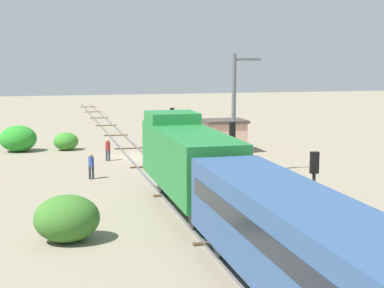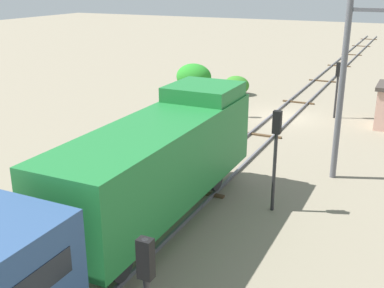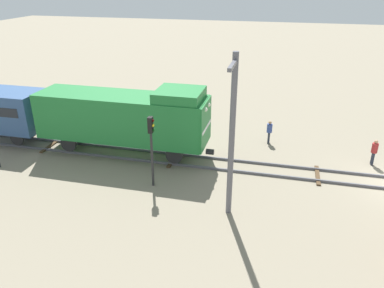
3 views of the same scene
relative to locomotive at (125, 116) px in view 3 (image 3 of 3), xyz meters
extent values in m
cube|color=#4C3823|center=(0.00, -12.24, -2.73)|extent=(2.40, 0.24, 0.09)
cube|color=#4C3823|center=(0.00, -3.19, -2.73)|extent=(2.40, 0.24, 0.09)
cube|color=#4C3823|center=(0.00, 5.86, -2.73)|extent=(2.40, 0.24, 0.09)
cube|color=#1E7233|center=(0.00, 0.24, -0.06)|extent=(2.90, 11.00, 2.90)
cube|color=#1E7233|center=(0.00, -3.66, 1.69)|extent=(2.75, 2.80, 0.60)
cube|color=#1E7233|center=(0.00, -5.31, -0.06)|extent=(2.84, 0.10, 2.84)
cube|color=white|center=(0.00, -5.35, -0.26)|extent=(2.46, 0.06, 0.20)
sphere|color=white|center=(-0.45, -5.36, 1.04)|extent=(0.28, 0.28, 0.28)
sphere|color=white|center=(0.45, -5.36, 1.04)|extent=(0.28, 0.28, 0.28)
cylinder|color=#262628|center=(0.00, -5.61, -1.91)|extent=(0.36, 0.50, 0.36)
cylinder|color=#262628|center=(-0.72, -3.46, -2.06)|extent=(0.18, 1.10, 1.10)
cylinder|color=#262628|center=(0.72, -3.46, -2.06)|extent=(0.18, 1.10, 1.10)
cylinder|color=#262628|center=(-0.72, 3.94, -2.06)|extent=(0.18, 1.10, 1.10)
cylinder|color=#262628|center=(0.72, 3.94, -2.06)|extent=(0.18, 1.10, 1.10)
cylinder|color=#262628|center=(-0.72, 7.94, -2.13)|extent=(0.16, 0.96, 0.96)
cylinder|color=#262628|center=(0.72, 7.94, -2.13)|extent=(0.16, 0.96, 0.96)
cylinder|color=#262628|center=(-3.40, -2.99, -0.68)|extent=(0.14, 0.14, 4.18)
cube|color=black|center=(-3.40, -2.99, 0.96)|extent=(0.32, 0.24, 0.90)
sphere|color=#390606|center=(-3.40, -3.13, 1.23)|extent=(0.16, 0.16, 0.16)
sphere|color=yellow|center=(-3.40, -3.13, 0.95)|extent=(0.16, 0.16, 0.16)
sphere|color=black|center=(-3.40, -3.13, 0.67)|extent=(0.16, 0.16, 0.16)
cylinder|color=#262B38|center=(2.30, -15.67, -2.35)|extent=(0.15, 0.15, 0.85)
cylinder|color=#262B38|center=(2.50, -15.67, -2.35)|extent=(0.15, 0.15, 0.85)
cylinder|color=maroon|center=(2.40, -15.67, -1.61)|extent=(0.38, 0.38, 0.62)
sphere|color=tan|center=(2.40, -15.67, -1.19)|extent=(0.23, 0.23, 0.23)
cylinder|color=#262B38|center=(4.10, -9.07, -2.35)|extent=(0.15, 0.15, 0.85)
cylinder|color=#262B38|center=(4.30, -9.07, -2.35)|extent=(0.15, 0.15, 0.85)
cylinder|color=#33478C|center=(4.20, -9.07, -1.61)|extent=(0.38, 0.38, 0.62)
sphere|color=tan|center=(4.20, -9.07, -1.19)|extent=(0.23, 0.23, 0.23)
cylinder|color=#595960|center=(-5.00, -7.59, 1.28)|extent=(0.28, 0.28, 8.11)
cube|color=#595960|center=(-5.90, -7.59, 4.94)|extent=(1.80, 0.16, 0.16)
ellipsoid|color=#366C26|center=(6.29, 4.02, -1.75)|extent=(2.81, 2.30, 2.04)
camera|label=1|loc=(7.13, 28.89, 5.01)|focal=55.00mm
camera|label=2|loc=(-8.11, 14.38, 6.15)|focal=45.00mm
camera|label=3|loc=(-20.96, -9.61, 8.29)|focal=35.00mm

